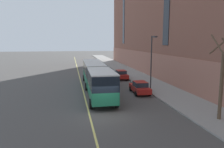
{
  "coord_description": "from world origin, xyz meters",
  "views": [
    {
      "loc": [
        -2.95,
        -18.37,
        6.52
      ],
      "look_at": [
        2.9,
        12.47,
        1.8
      ],
      "focal_mm": 35.0,
      "sensor_mm": 36.0,
      "label": 1
    }
  ],
  "objects_px": {
    "parked_car_red_0": "(121,75)",
    "parked_car_red_2": "(140,87)",
    "street_tree_mid_block": "(222,78)",
    "street_lamp": "(152,57)",
    "city_bus": "(96,76)"
  },
  "relations": [
    {
      "from": "parked_car_red_0",
      "to": "parked_car_red_2",
      "type": "bearing_deg",
      "value": -90.35
    },
    {
      "from": "parked_car_red_0",
      "to": "parked_car_red_2",
      "type": "xyz_separation_m",
      "value": [
        -0.07,
        -10.89,
        -0.0
      ]
    },
    {
      "from": "parked_car_red_0",
      "to": "street_lamp",
      "type": "bearing_deg",
      "value": -79.82
    },
    {
      "from": "parked_car_red_0",
      "to": "parked_car_red_2",
      "type": "height_order",
      "value": "same"
    },
    {
      "from": "street_tree_mid_block",
      "to": "parked_car_red_2",
      "type": "bearing_deg",
      "value": 108.54
    },
    {
      "from": "parked_car_red_0",
      "to": "street_lamp",
      "type": "relative_size",
      "value": 0.66
    },
    {
      "from": "street_tree_mid_block",
      "to": "street_lamp",
      "type": "height_order",
      "value": "street_lamp"
    },
    {
      "from": "parked_car_red_0",
      "to": "parked_car_red_2",
      "type": "distance_m",
      "value": 10.89
    },
    {
      "from": "street_tree_mid_block",
      "to": "street_lamp",
      "type": "bearing_deg",
      "value": 98.15
    },
    {
      "from": "street_lamp",
      "to": "city_bus",
      "type": "bearing_deg",
      "value": 166.72
    },
    {
      "from": "city_bus",
      "to": "parked_car_red_0",
      "type": "height_order",
      "value": "city_bus"
    },
    {
      "from": "parked_car_red_0",
      "to": "street_tree_mid_block",
      "type": "relative_size",
      "value": 0.67
    },
    {
      "from": "street_tree_mid_block",
      "to": "city_bus",
      "type": "bearing_deg",
      "value": 123.89
    },
    {
      "from": "parked_car_red_2",
      "to": "street_tree_mid_block",
      "type": "xyz_separation_m",
      "value": [
        3.47,
        -10.36,
        2.82
      ]
    },
    {
      "from": "city_bus",
      "to": "parked_car_red_0",
      "type": "relative_size",
      "value": 4.02
    }
  ]
}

